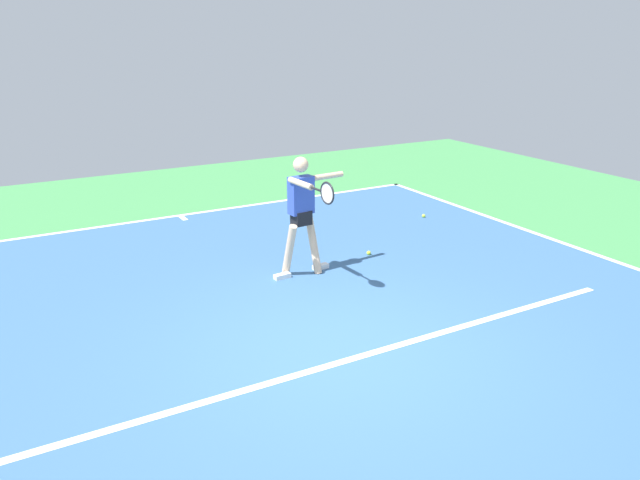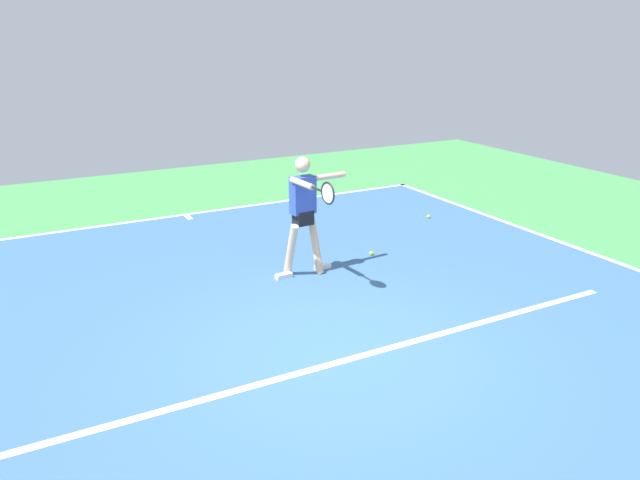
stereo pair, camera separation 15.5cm
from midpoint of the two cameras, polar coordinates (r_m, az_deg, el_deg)
ground_plane at (r=6.85m, az=1.57°, el=-10.23°), size 20.29×20.29×0.00m
court_surface at (r=6.85m, az=1.57°, el=-10.22°), size 10.16×12.00×0.00m
court_line_baseline_near at (r=11.97m, az=-13.20°, el=2.24°), size 10.16×0.10×0.01m
court_line_sideline_left at (r=10.17m, az=26.74°, el=-2.34°), size 0.10×12.00×0.01m
court_line_service at (r=6.71m, az=2.42°, el=-10.90°), size 7.62×0.10×0.01m
court_line_centre_mark at (r=11.79m, az=-12.92°, el=2.00°), size 0.10×0.30×0.01m
tennis_player at (r=8.55m, az=-2.12°, el=2.88°), size 1.15×1.23×1.72m
tennis_ball_far_corner at (r=11.67m, az=9.19°, el=2.23°), size 0.07×0.07×0.07m
tennis_ball_near_player at (r=9.63m, az=4.07°, el=-1.20°), size 0.07×0.07×0.07m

